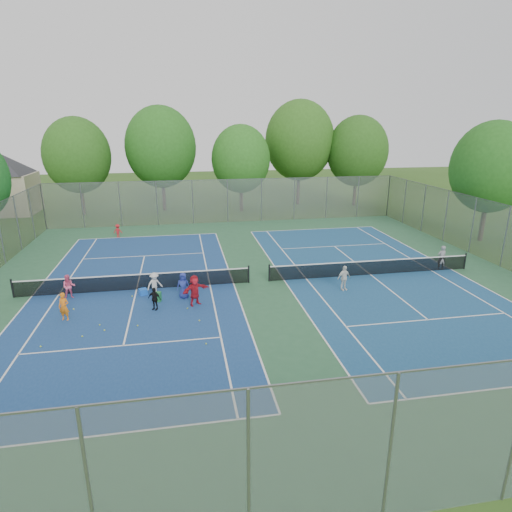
{
  "coord_description": "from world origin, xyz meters",
  "views": [
    {
      "loc": [
        -4.32,
        -23.15,
        9.01
      ],
      "look_at": [
        0.0,
        1.0,
        1.3
      ],
      "focal_mm": 30.0,
      "sensor_mm": 36.0,
      "label": 1
    }
  ],
  "objects_px": {
    "net_right": "(371,268)",
    "ball_crate": "(143,292)",
    "ball_hopper": "(158,297)",
    "net_left": "(136,282)",
    "instructor": "(442,258)"
  },
  "relations": [
    {
      "from": "net_left",
      "to": "instructor",
      "type": "bearing_deg",
      "value": 0.37
    },
    {
      "from": "ball_crate",
      "to": "ball_hopper",
      "type": "bearing_deg",
      "value": -51.47
    },
    {
      "from": "net_right",
      "to": "ball_crate",
      "type": "bearing_deg",
      "value": -176.58
    },
    {
      "from": "instructor",
      "to": "net_right",
      "type": "bearing_deg",
      "value": 1.75
    },
    {
      "from": "net_left",
      "to": "ball_crate",
      "type": "height_order",
      "value": "net_left"
    },
    {
      "from": "net_left",
      "to": "net_right",
      "type": "distance_m",
      "value": 14.0
    },
    {
      "from": "net_left",
      "to": "ball_crate",
      "type": "xyz_separation_m",
      "value": [
        0.43,
        -0.81,
        -0.28
      ]
    },
    {
      "from": "net_left",
      "to": "ball_crate",
      "type": "relative_size",
      "value": 32.09
    },
    {
      "from": "net_right",
      "to": "ball_crate",
      "type": "distance_m",
      "value": 13.59
    },
    {
      "from": "instructor",
      "to": "net_left",
      "type": "bearing_deg",
      "value": 0.65
    },
    {
      "from": "net_right",
      "to": "ball_hopper",
      "type": "bearing_deg",
      "value": -171.55
    },
    {
      "from": "net_left",
      "to": "instructor",
      "type": "distance_m",
      "value": 18.78
    },
    {
      "from": "ball_hopper",
      "to": "ball_crate",
      "type": "bearing_deg",
      "value": 128.53
    },
    {
      "from": "net_right",
      "to": "ball_crate",
      "type": "height_order",
      "value": "net_right"
    },
    {
      "from": "net_left",
      "to": "ball_hopper",
      "type": "xyz_separation_m",
      "value": [
        1.29,
        -1.89,
        -0.19
      ]
    }
  ]
}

